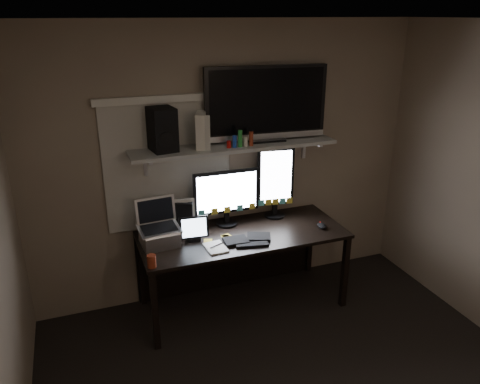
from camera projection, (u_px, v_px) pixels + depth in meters
name	position (u px, v px, depth m)	size (l,w,h in m)	color
ceiling	(349.00, 21.00, 2.21)	(3.60, 3.60, 0.00)	silver
back_wall	(228.00, 164.00, 4.24)	(3.60, 3.60, 0.00)	#6D5D4E
window_blinds	(169.00, 166.00, 4.03)	(1.10, 0.02, 1.10)	beige
desk	(238.00, 245.00, 4.27)	(1.80, 0.75, 0.73)	black
wall_shelf	(235.00, 146.00, 4.01)	(1.80, 0.35, 0.03)	#9E9E9A
monitor_landscape	(226.00, 198.00, 4.17)	(0.60, 0.06, 0.53)	black
monitor_portrait	(275.00, 182.00, 4.32)	(0.34, 0.06, 0.69)	black
keyboard	(247.00, 239.00, 3.96)	(0.42, 0.16, 0.03)	black
mouse	(322.00, 226.00, 4.19)	(0.07, 0.12, 0.04)	black
notepad	(216.00, 248.00, 3.83)	(0.16, 0.22, 0.01)	white
tablet	(194.00, 228.00, 3.93)	(0.25, 0.10, 0.22)	black
file_sorter	(180.00, 215.00, 4.10)	(0.23, 0.10, 0.29)	black
laptop	(159.00, 225.00, 3.82)	(0.33, 0.27, 0.37)	silver
cup	(152.00, 261.00, 3.53)	(0.07, 0.07, 0.10)	maroon
sticky_notes	(220.00, 241.00, 3.95)	(0.31, 0.23, 0.00)	yellow
tv	(266.00, 104.00, 4.02)	(1.08, 0.19, 0.65)	black
game_console	(201.00, 130.00, 3.88)	(0.08, 0.24, 0.29)	beige
speaker	(162.00, 129.00, 3.77)	(0.19, 0.24, 0.35)	black
bottles	(240.00, 138.00, 3.91)	(0.23, 0.05, 0.14)	#A50F0C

